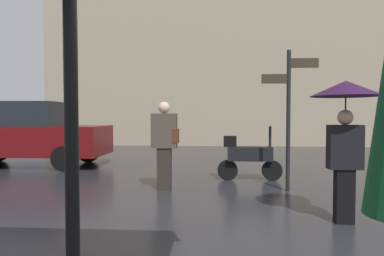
% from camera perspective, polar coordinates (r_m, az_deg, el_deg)
% --- Properties ---
extents(pedestrian_with_umbrella, '(0.94, 0.94, 1.94)m').
position_cam_1_polar(pedestrian_with_umbrella, '(4.98, 24.61, 2.52)').
color(pedestrian_with_umbrella, black).
rests_on(pedestrian_with_umbrella, ground).
extents(pedestrian_with_bag, '(0.53, 0.24, 1.74)m').
position_cam_1_polar(pedestrian_with_bag, '(6.61, -4.62, -2.08)').
color(pedestrian_with_bag, '#2A241E').
rests_on(pedestrian_with_bag, ground).
extents(parked_scooter, '(1.46, 0.32, 1.23)m').
position_cam_1_polar(parked_scooter, '(7.73, 9.44, -4.70)').
color(parked_scooter, black).
rests_on(parked_scooter, ground).
extents(parked_car_left, '(4.58, 1.92, 1.87)m').
position_cam_1_polar(parked_car_left, '(10.96, -26.45, -0.79)').
color(parked_car_left, '#590C0F').
rests_on(parked_car_left, ground).
extents(street_signpost, '(1.08, 0.08, 2.73)m').
position_cam_1_polar(street_signpost, '(6.78, 16.11, 3.69)').
color(street_signpost, black).
rests_on(street_signpost, ground).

